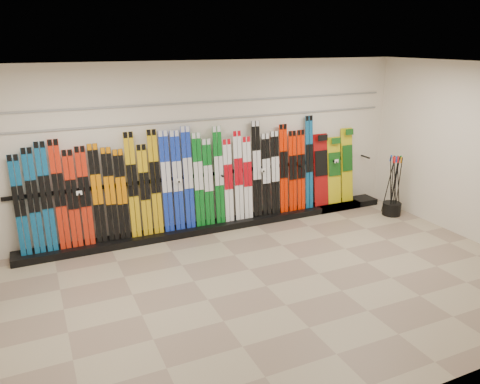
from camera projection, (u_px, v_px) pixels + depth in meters
name	position (u px, v px, depth m)	size (l,w,h in m)	color
floor	(266.00, 286.00, 6.62)	(8.00, 8.00, 0.00)	#866F5C
back_wall	(202.00, 147.00, 8.32)	(8.00, 8.00, 0.00)	beige
ceiling	(271.00, 67.00, 5.69)	(8.00, 8.00, 0.00)	silver
ski_rack_base	(220.00, 225.00, 8.66)	(8.00, 0.40, 0.12)	black
skis	(183.00, 183.00, 8.14)	(5.37, 0.19, 1.83)	#0E4E7D
snowboards	(333.00, 169.00, 9.49)	(0.94, 0.23, 1.51)	#990C0C
pole_bin	(392.00, 209.00, 9.30)	(0.36, 0.36, 0.25)	black
ski_poles	(394.00, 186.00, 9.15)	(0.31, 0.33, 1.18)	black
slatwall_rail_0	(202.00, 120.00, 8.15)	(7.60, 0.02, 0.03)	gray
slatwall_rail_1	(202.00, 102.00, 8.05)	(7.60, 0.02, 0.03)	gray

